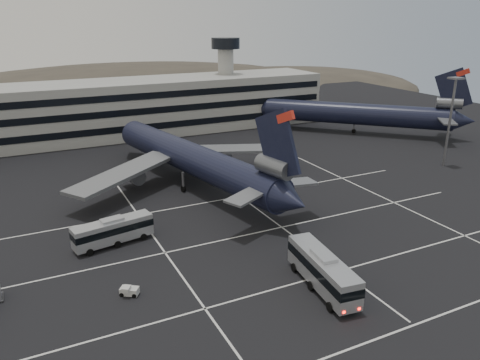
# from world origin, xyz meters

# --- Properties ---
(ground) EXTENTS (260.00, 260.00, 0.00)m
(ground) POSITION_xyz_m (0.00, 0.00, 0.00)
(ground) COLOR black
(ground) RESTS_ON ground
(lane_markings) EXTENTS (90.00, 55.62, 0.01)m
(lane_markings) POSITION_xyz_m (0.95, 0.72, 0.01)
(lane_markings) COLOR silver
(lane_markings) RESTS_ON ground
(terminal) EXTENTS (125.00, 26.00, 24.00)m
(terminal) POSITION_xyz_m (-2.95, 71.14, 6.93)
(terminal) COLOR gray
(terminal) RESTS_ON ground
(hills) EXTENTS (352.00, 180.00, 44.00)m
(hills) POSITION_xyz_m (17.99, 170.00, -12.07)
(hills) COLOR #38332B
(hills) RESTS_ON ground
(lightpole_right) EXTENTS (2.40, 2.40, 18.28)m
(lightpole_right) POSITION_xyz_m (58.00, 15.00, 11.82)
(lightpole_right) COLOR slate
(lightpole_right) RESTS_ON ground
(trijet_main) EXTENTS (46.54, 57.38, 18.08)m
(trijet_main) POSITION_xyz_m (6.75, 26.57, 5.25)
(trijet_main) COLOR black
(trijet_main) RESTS_ON ground
(trijet_far) EXTENTS (44.67, 44.61, 18.08)m
(trijet_far) POSITION_xyz_m (60.67, 45.81, 5.43)
(trijet_far) COLOR black
(trijet_far) RESTS_ON ground
(bus_near) EXTENTS (4.36, 12.78, 4.42)m
(bus_near) POSITION_xyz_m (7.65, -12.14, 2.42)
(bus_near) COLOR #9B9DA3
(bus_near) RESTS_ON ground
(bus_far) EXTENTS (11.22, 4.46, 3.86)m
(bus_far) POSITION_xyz_m (-11.51, 9.48, 2.11)
(bus_far) COLOR #9B9DA3
(bus_far) RESTS_ON ground
(tug_b) EXTENTS (2.31, 2.11, 1.28)m
(tug_b) POSITION_xyz_m (-12.53, -3.83, 0.57)
(tug_b) COLOR beige
(tug_b) RESTS_ON ground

